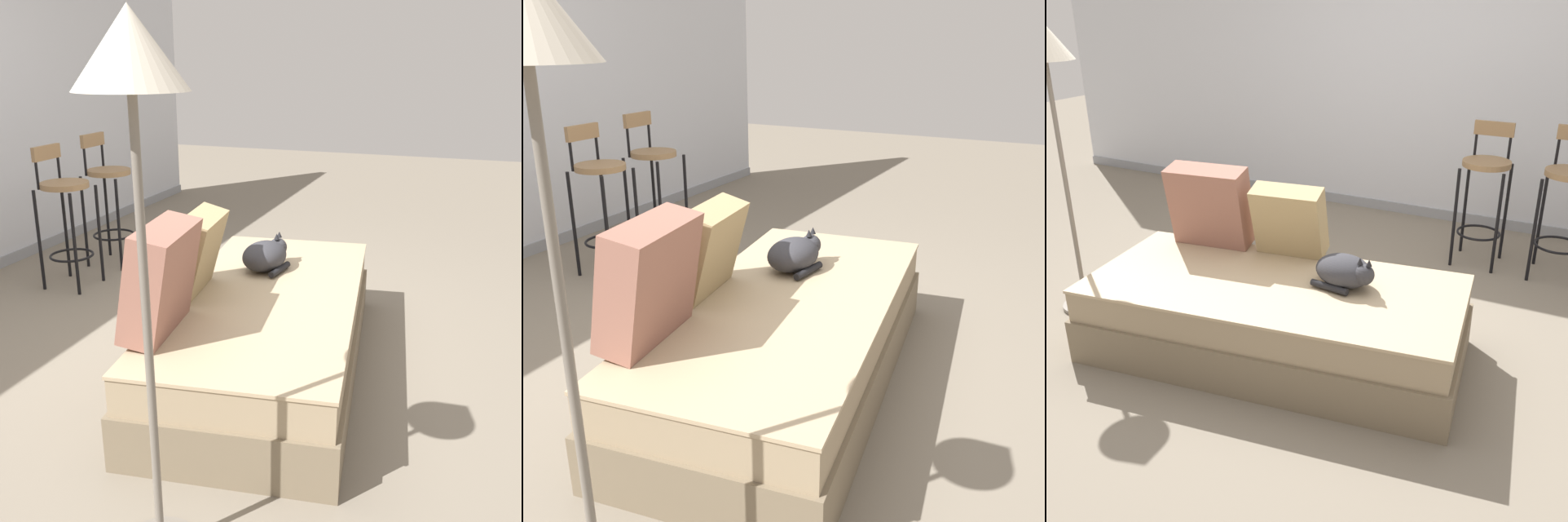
{
  "view_description": "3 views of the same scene",
  "coord_description": "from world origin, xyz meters",
  "views": [
    {
      "loc": [
        -2.84,
        -1.39,
        1.62
      ],
      "look_at": [
        0.15,
        -0.3,
        0.56
      ],
      "focal_mm": 42.0,
      "sensor_mm": 36.0,
      "label": 1
    },
    {
      "loc": [
        -2.32,
        -1.59,
        1.59
      ],
      "look_at": [
        0.15,
        -0.3,
        0.56
      ],
      "focal_mm": 42.0,
      "sensor_mm": 36.0,
      "label": 2
    },
    {
      "loc": [
        1.52,
        -2.95,
        1.88
      ],
      "look_at": [
        0.15,
        -0.3,
        0.56
      ],
      "focal_mm": 42.0,
      "sensor_mm": 36.0,
      "label": 3
    }
  ],
  "objects": [
    {
      "name": "bar_stool_near_window",
      "position": [
        0.71,
        1.41,
        0.6
      ],
      "size": [
        0.34,
        0.34,
        1.03
      ],
      "color": "black",
      "rests_on": "ground"
    },
    {
      "name": "floor_lamp",
      "position": [
        -1.38,
        -0.49,
        1.48
      ],
      "size": [
        0.32,
        0.32,
        1.75
      ],
      "color": "slate",
      "rests_on": "ground"
    },
    {
      "name": "couch",
      "position": [
        0.0,
        -0.4,
        0.22
      ],
      "size": [
        2.17,
        1.23,
        0.44
      ],
      "color": "#766750",
      "rests_on": "ground"
    },
    {
      "name": "bar_stool_by_doorway",
      "position": [
        1.27,
        1.41,
        0.6
      ],
      "size": [
        0.34,
        0.34,
        1.05
      ],
      "color": "black",
      "rests_on": "ground"
    },
    {
      "name": "throw_pillow_corner",
      "position": [
        -0.61,
        -0.11,
        0.69
      ],
      "size": [
        0.51,
        0.32,
        0.51
      ],
      "color": "#936051",
      "rests_on": "couch"
    },
    {
      "name": "throw_pillow_middle",
      "position": [
        -0.1,
        -0.03,
        0.66
      ],
      "size": [
        0.45,
        0.31,
        0.44
      ],
      "color": "tan",
      "rests_on": "couch"
    },
    {
      "name": "ground_plane",
      "position": [
        0.0,
        0.0,
        0.0
      ],
      "size": [
        16.0,
        16.0,
        0.0
      ],
      "primitive_type": "plane",
      "color": "slate",
      "rests_on": "ground"
    },
    {
      "name": "cat",
      "position": [
        0.36,
        -0.26,
        0.52
      ],
      "size": [
        0.36,
        0.28,
        0.2
      ],
      "color": "#333338",
      "rests_on": "couch"
    }
  ]
}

